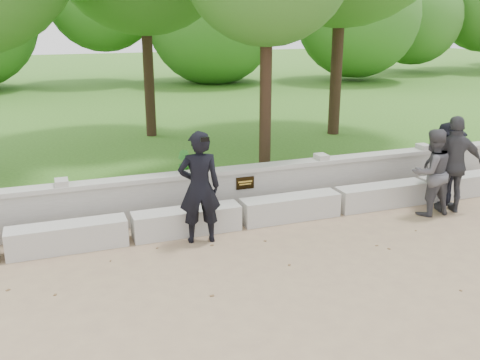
% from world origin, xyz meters
% --- Properties ---
extents(ground, '(80.00, 80.00, 0.00)m').
position_xyz_m(ground, '(0.00, 0.00, 0.00)').
color(ground, '#99815E').
rests_on(ground, ground).
extents(lawn, '(40.00, 22.00, 0.25)m').
position_xyz_m(lawn, '(0.00, 14.00, 0.12)').
color(lawn, '#355E1B').
rests_on(lawn, ground).
extents(concrete_bench, '(11.90, 0.45, 0.45)m').
position_xyz_m(concrete_bench, '(0.00, 1.90, 0.22)').
color(concrete_bench, beige).
rests_on(concrete_bench, ground).
extents(parapet_wall, '(12.50, 0.35, 0.90)m').
position_xyz_m(parapet_wall, '(0.00, 2.60, 0.46)').
color(parapet_wall, '#B4B2AA').
rests_on(parapet_wall, ground).
extents(man_main, '(0.76, 0.69, 1.91)m').
position_xyz_m(man_main, '(-0.87, 1.49, 0.96)').
color(man_main, black).
rests_on(man_main, ground).
extents(visitor_left, '(0.82, 0.64, 1.67)m').
position_xyz_m(visitor_left, '(3.60, 1.23, 0.84)').
color(visitor_left, '#454449').
rests_on(visitor_left, ground).
extents(visitor_mid, '(1.25, 1.14, 1.68)m').
position_xyz_m(visitor_mid, '(4.29, 1.61, 0.84)').
color(visitor_mid, black).
rests_on(visitor_mid, ground).
extents(visitor_right, '(1.20, 0.82, 1.89)m').
position_xyz_m(visitor_right, '(4.09, 1.21, 0.94)').
color(visitor_right, '#39393E').
rests_on(visitor_right, ground).
extents(shrub_b, '(0.32, 0.36, 0.55)m').
position_xyz_m(shrub_b, '(-0.35, 4.63, 0.53)').
color(shrub_b, '#31812C').
rests_on(shrub_b, lawn).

